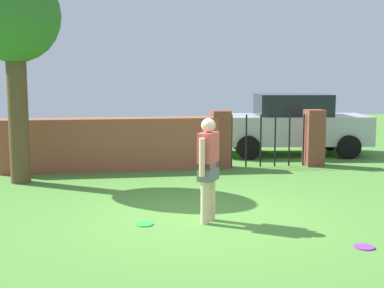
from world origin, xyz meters
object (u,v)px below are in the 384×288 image
(tree, at_px, (14,22))
(frisbee_green, at_px, (144,224))
(frisbee_purple, at_px, (364,247))
(person, at_px, (208,165))
(car, at_px, (292,124))

(tree, xyz_separation_m, frisbee_green, (2.42, -3.53, -3.32))
(frisbee_purple, bearing_deg, tree, 136.35)
(tree, height_order, frisbee_green, tree)
(person, xyz_separation_m, frisbee_purple, (1.84, -1.50, -0.89))
(frisbee_green, relative_size, frisbee_purple, 1.00)
(car, relative_size, frisbee_green, 16.13)
(frisbee_green, distance_m, frisbee_purple, 3.20)
(car, xyz_separation_m, frisbee_green, (-4.55, -6.49, -0.85))
(person, xyz_separation_m, car, (3.56, 6.47, -0.04))
(tree, relative_size, frisbee_purple, 16.33)
(car, relative_size, frisbee_purple, 16.13)
(tree, relative_size, frisbee_green, 16.33)
(tree, height_order, car, tree)
(person, bearing_deg, frisbee_green, 124.81)
(tree, bearing_deg, frisbee_purple, -43.65)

